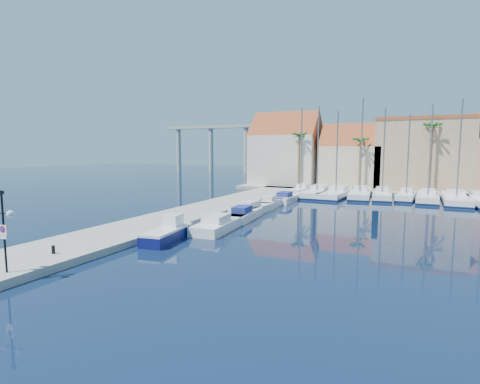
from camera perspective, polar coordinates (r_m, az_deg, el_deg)
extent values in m
plane|color=black|center=(24.45, -5.74, -9.96)|extent=(260.00, 260.00, 0.00)
cube|color=gray|center=(40.22, -6.85, -3.12)|extent=(6.00, 77.00, 0.50)
cube|color=gray|center=(68.44, 23.33, 0.32)|extent=(54.00, 16.00, 0.50)
cylinder|color=black|center=(22.94, -32.30, -5.17)|extent=(0.11, 0.11, 4.33)
cylinder|color=black|center=(22.57, -32.02, -2.82)|extent=(0.54, 0.10, 0.05)
sphere|color=white|center=(22.36, -31.60, -2.87)|extent=(0.39, 0.39, 0.39)
cube|color=black|center=(22.65, -32.61, -0.07)|extent=(0.25, 0.15, 0.17)
cube|color=white|center=(22.88, -32.44, -4.93)|extent=(0.54, 0.08, 0.54)
cylinder|color=red|center=(22.86, -32.50, -4.81)|extent=(0.37, 0.05, 0.37)
cylinder|color=#1933A5|center=(22.85, -32.53, -4.81)|extent=(0.26, 0.04, 0.26)
cube|color=white|center=(22.95, -32.39, -5.86)|extent=(0.43, 0.07, 0.15)
cylinder|color=black|center=(26.05, -26.56, -7.86)|extent=(0.20, 0.20, 0.51)
cube|color=#0E1154|center=(29.12, -11.08, -6.56)|extent=(2.52, 5.51, 0.80)
cube|color=white|center=(29.02, -11.10, -5.63)|extent=(2.52, 5.51, 0.18)
cube|color=white|center=(29.84, -10.16, -4.32)|extent=(1.34, 1.57, 0.97)
cube|color=white|center=(32.69, -3.07, -5.03)|extent=(2.92, 7.55, 0.80)
cube|color=white|center=(31.90, -3.62, -4.04)|extent=(1.85, 2.71, 0.60)
cube|color=white|center=(37.46, 0.63, -3.55)|extent=(2.58, 6.53, 0.80)
cube|color=navy|center=(36.75, 0.30, -2.64)|extent=(1.61, 2.35, 0.60)
cube|color=white|center=(41.06, 1.95, -2.68)|extent=(2.79, 7.01, 0.80)
cube|color=white|center=(40.36, 1.49, -1.83)|extent=(1.74, 2.52, 0.60)
cube|color=white|center=(45.76, 4.72, -1.76)|extent=(1.99, 5.52, 0.80)
cube|color=white|center=(45.15, 4.52, -0.97)|extent=(1.31, 1.96, 0.60)
cube|color=white|center=(50.40, 7.04, -1.03)|extent=(2.28, 6.78, 0.80)
cube|color=navy|center=(49.68, 6.82, -0.32)|extent=(1.55, 2.39, 0.60)
cube|color=white|center=(59.35, 9.34, 0.15)|extent=(2.78, 8.56, 1.00)
cube|color=#0C1A3F|center=(59.39, 9.34, -0.16)|extent=(2.84, 8.62, 0.28)
cube|color=white|center=(60.06, 9.63, 0.98)|extent=(1.71, 2.63, 0.60)
cylinder|color=slate|center=(58.61, 9.32, 6.55)|extent=(0.20, 0.20, 12.24)
cube|color=white|center=(57.23, 11.80, -0.13)|extent=(3.30, 11.58, 1.00)
cube|color=#0C1A3F|center=(57.27, 11.79, -0.45)|extent=(3.37, 11.64, 0.28)
cube|color=white|center=(58.25, 12.11, 0.76)|extent=(2.19, 3.51, 0.60)
cylinder|color=slate|center=(56.32, 11.80, 6.49)|extent=(0.20, 0.20, 12.19)
cube|color=white|center=(56.65, 14.54, -0.27)|extent=(3.77, 11.97, 1.00)
cube|color=#0C1A3F|center=(56.69, 14.53, -0.59)|extent=(3.84, 12.03, 0.28)
cube|color=white|center=(57.71, 14.85, 0.64)|extent=(2.36, 3.66, 0.60)
cylinder|color=slate|center=(55.72, 14.57, 6.03)|extent=(0.20, 0.20, 11.43)
cube|color=white|center=(56.89, 17.80, -0.34)|extent=(3.64, 10.85, 1.00)
cube|color=#0C1A3F|center=(56.92, 17.79, -0.66)|extent=(3.70, 10.91, 0.28)
cube|color=white|center=(57.86, 17.88, 0.56)|extent=(2.20, 3.35, 0.60)
cylinder|color=slate|center=(56.00, 18.02, 6.76)|extent=(0.20, 0.20, 13.06)
cube|color=white|center=(56.53, 20.81, -0.50)|extent=(3.20, 9.58, 1.00)
cube|color=#0C1A3F|center=(56.57, 20.80, -0.82)|extent=(3.26, 9.64, 0.28)
cube|color=white|center=(57.38, 20.84, 0.40)|extent=(1.93, 2.95, 0.60)
cylinder|color=slate|center=(55.70, 21.07, 5.91)|extent=(0.20, 0.20, 11.62)
cube|color=white|center=(56.53, 24.01, -0.63)|extent=(2.67, 8.21, 1.00)
cube|color=#0C1A3F|center=(56.57, 24.00, -0.95)|extent=(2.73, 8.28, 0.28)
cube|color=white|center=(57.25, 24.13, 0.25)|extent=(1.64, 2.52, 0.60)
cylinder|color=slate|center=(55.77, 24.25, 5.30)|extent=(0.20, 0.20, 10.70)
cube|color=white|center=(56.37, 26.70, -0.78)|extent=(2.99, 10.30, 1.00)
cube|color=#0C1A3F|center=(56.41, 26.68, -1.10)|extent=(3.05, 10.36, 0.28)
cube|color=white|center=(57.30, 26.75, 0.13)|extent=(1.96, 3.12, 0.60)
cylinder|color=slate|center=(55.50, 27.03, 5.78)|extent=(0.20, 0.20, 11.89)
cube|color=white|center=(56.32, 30.05, -0.96)|extent=(3.30, 11.86, 1.00)
cube|color=#0C1A3F|center=(56.35, 30.03, -1.29)|extent=(3.36, 11.92, 0.28)
cube|color=white|center=(57.40, 30.02, -0.04)|extent=(2.22, 3.58, 0.60)
cylinder|color=slate|center=(55.37, 30.47, 5.80)|extent=(0.20, 0.20, 12.28)
cube|color=beige|center=(70.66, 7.00, 4.83)|extent=(12.00, 9.00, 9.00)
cube|color=maroon|center=(70.69, 7.05, 8.48)|extent=(12.30, 9.00, 9.00)
cube|color=#C4AD8A|center=(67.90, 16.67, 3.70)|extent=(10.00, 8.00, 7.00)
cube|color=maroon|center=(67.85, 16.77, 6.66)|extent=(10.30, 8.00, 8.00)
cube|color=tan|center=(68.09, 26.08, 5.01)|extent=(14.00, 10.00, 11.00)
cube|color=maroon|center=(68.26, 26.32, 9.84)|extent=(14.20, 10.20, 0.50)
cylinder|color=brown|center=(64.70, 8.99, 4.66)|extent=(0.36, 0.36, 9.00)
sphere|color=#175319|center=(64.72, 9.05, 8.51)|extent=(2.60, 2.60, 2.60)
cylinder|color=brown|center=(62.66, 17.81, 3.92)|extent=(0.36, 0.36, 8.00)
sphere|color=#175319|center=(62.63, 17.93, 7.44)|extent=(2.60, 2.60, 2.60)
cylinder|color=brown|center=(62.13, 27.04, 4.43)|extent=(0.36, 0.36, 10.00)
sphere|color=#175319|center=(62.21, 27.27, 8.90)|extent=(2.60, 2.60, 2.60)
cube|color=#9E9E99|center=(113.95, -0.93, 9.98)|extent=(48.00, 2.20, 0.90)
cylinder|color=#9E9E99|center=(123.85, -9.31, 6.37)|extent=(1.40, 1.40, 14.00)
cylinder|color=#9E9E99|center=(117.47, -4.45, 6.44)|extent=(1.40, 1.40, 14.00)
cylinder|color=#9E9E99|center=(112.02, 0.93, 6.46)|extent=(1.40, 1.40, 14.00)
cylinder|color=#9E9E99|center=(107.64, 6.79, 6.42)|extent=(1.40, 1.40, 14.00)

